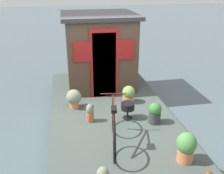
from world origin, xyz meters
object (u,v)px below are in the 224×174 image
at_px(houseboat_cabin, 99,50).
at_px(potted_plant_basil, 155,113).
at_px(potted_plant_lavender, 186,147).
at_px(charcoal_grill, 128,107).
at_px(potted_plant_rosemary, 74,98).
at_px(bicycle, 114,125).
at_px(potted_plant_mint, 129,94).
at_px(potted_plant_sage, 90,113).

distance_m(houseboat_cabin, potted_plant_basil, 2.73).
xyz_separation_m(potted_plant_lavender, charcoal_grill, (1.63, 0.61, -0.01)).
bearing_deg(potted_plant_rosemary, bicycle, -157.98).
relative_size(potted_plant_mint, charcoal_grill, 1.16).
bearing_deg(potted_plant_lavender, houseboat_cabin, 13.72).
relative_size(potted_plant_sage, potted_plant_basil, 0.89).
xyz_separation_m(potted_plant_mint, potted_plant_rosemary, (-0.05, 1.37, 0.04)).
bearing_deg(charcoal_grill, potted_plant_lavender, -159.39).
xyz_separation_m(potted_plant_sage, charcoal_grill, (-0.02, -0.84, 0.07)).
distance_m(houseboat_cabin, potted_plant_mint, 1.69).
xyz_separation_m(potted_plant_lavender, potted_plant_mint, (2.43, 0.40, -0.08)).
distance_m(potted_plant_sage, potted_plant_rosemary, 0.79).
bearing_deg(charcoal_grill, bicycle, 151.23).
distance_m(potted_plant_mint, potted_plant_sage, 1.31).
bearing_deg(potted_plant_basil, bicycle, 120.36).
relative_size(bicycle, potted_plant_mint, 3.80).
relative_size(houseboat_cabin, potted_plant_sage, 4.90).
bearing_deg(houseboat_cabin, potted_plant_sage, 166.29).
height_order(bicycle, potted_plant_mint, bicycle).
distance_m(potted_plant_lavender, potted_plant_sage, 2.20).
relative_size(potted_plant_mint, potted_plant_sage, 1.05).
bearing_deg(potted_plant_rosemary, potted_plant_lavender, -143.31).
xyz_separation_m(potted_plant_sage, potted_plant_rosemary, (0.72, 0.31, 0.05)).
relative_size(potted_plant_rosemary, charcoal_grill, 1.25).
bearing_deg(bicycle, charcoal_grill, -28.77).
bearing_deg(potted_plant_basil, houseboat_cabin, 18.90).
bearing_deg(charcoal_grill, potted_plant_basil, -119.22).
height_order(houseboat_cabin, potted_plant_sage, houseboat_cabin).
bearing_deg(potted_plant_mint, bicycle, 157.21).
height_order(houseboat_cabin, charcoal_grill, houseboat_cabin).
relative_size(potted_plant_sage, charcoal_grill, 1.11).
bearing_deg(potted_plant_rosemary, potted_plant_sage, -156.71).
relative_size(potted_plant_mint, potted_plant_rosemary, 0.93).
xyz_separation_m(houseboat_cabin, potted_plant_lavender, (-3.81, -0.93, -0.74)).
xyz_separation_m(houseboat_cabin, potted_plant_sage, (-2.16, 0.53, -0.83)).
bearing_deg(potted_plant_lavender, potted_plant_basil, 3.58).
height_order(potted_plant_mint, potted_plant_rosemary, potted_plant_rosemary).
relative_size(potted_plant_mint, potted_plant_basil, 0.94).
bearing_deg(potted_plant_basil, potted_plant_rosemary, 58.39).
bearing_deg(potted_plant_lavender, bicycle, 56.33).
height_order(potted_plant_mint, potted_plant_basil, potted_plant_basil).
relative_size(potted_plant_lavender, potted_plant_basil, 1.18).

